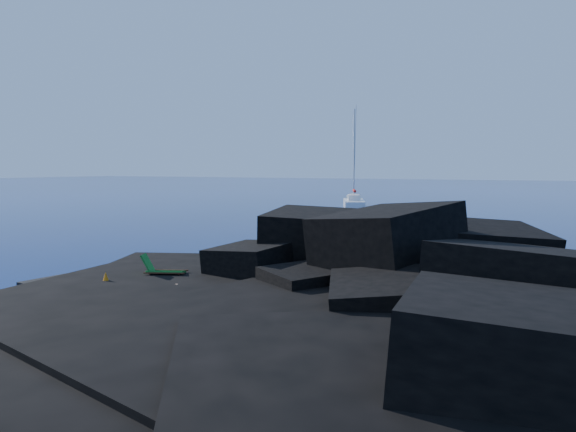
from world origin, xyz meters
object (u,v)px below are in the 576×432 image
(marker_cone, at_px, (106,280))
(deck_chair, at_px, (166,266))
(sailboat, at_px, (354,206))
(sunbather, at_px, (168,285))

(marker_cone, bearing_deg, deck_chair, 61.22)
(sailboat, xyz_separation_m, deck_chair, (10.21, -47.98, 0.94))
(deck_chair, distance_m, sunbather, 1.88)
(sailboat, distance_m, deck_chair, 49.07)
(marker_cone, bearing_deg, sunbather, 17.72)
(deck_chair, xyz_separation_m, marker_cone, (-1.17, -2.13, -0.29))
(sunbather, bearing_deg, sailboat, 109.70)
(deck_chair, bearing_deg, sunbather, -72.32)
(sailboat, distance_m, sunbather, 50.66)
(deck_chair, distance_m, marker_cone, 2.44)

